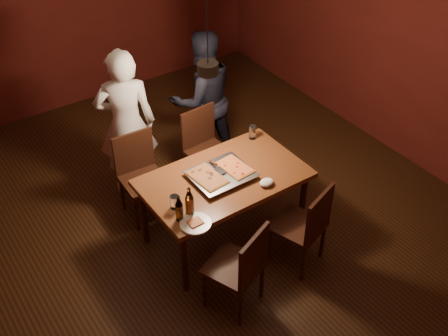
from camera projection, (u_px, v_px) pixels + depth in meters
room_shell at (209, 105)px, 4.88m from camera, size 6.00×6.00×6.00m
dining_table at (224, 183)px, 5.18m from camera, size 1.50×0.90×0.75m
chair_far_left at (139, 168)px, 5.58m from camera, size 0.44×0.44×0.49m
chair_far_right at (204, 141)px, 5.94m from camera, size 0.45×0.45×0.49m
chair_near_left at (242, 263)px, 4.58m from camera, size 0.55×0.55×0.49m
chair_near_right at (307, 221)px, 4.97m from camera, size 0.53×0.53×0.49m
pizza_tray at (221, 175)px, 5.11m from camera, size 0.56×0.46×0.05m
pizza_meat at (207, 177)px, 5.03m from camera, size 0.26×0.39×0.02m
pizza_cheese at (235, 167)px, 5.15m from camera, size 0.25×0.36×0.02m
spatula at (220, 170)px, 5.10m from camera, size 0.09×0.24×0.04m
beer_bottle_a at (179, 208)px, 4.61m from camera, size 0.07×0.07×0.25m
beer_bottle_b at (189, 201)px, 4.65m from camera, size 0.07×0.07×0.28m
water_glass_left at (175, 202)px, 4.76m from camera, size 0.08×0.08×0.13m
water_glass_right at (252, 132)px, 5.57m from camera, size 0.07×0.07×0.14m
plate_slice at (195, 223)px, 4.63m from camera, size 0.27×0.27×0.03m
napkin at (267, 182)px, 5.02m from camera, size 0.14×0.11×0.06m
diner_white at (126, 124)px, 5.68m from camera, size 0.71×0.61×1.65m
diner_dark at (202, 98)px, 6.15m from camera, size 0.84×0.70×1.57m
pendant_lamp at (208, 67)px, 4.66m from camera, size 0.18×0.18×1.10m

